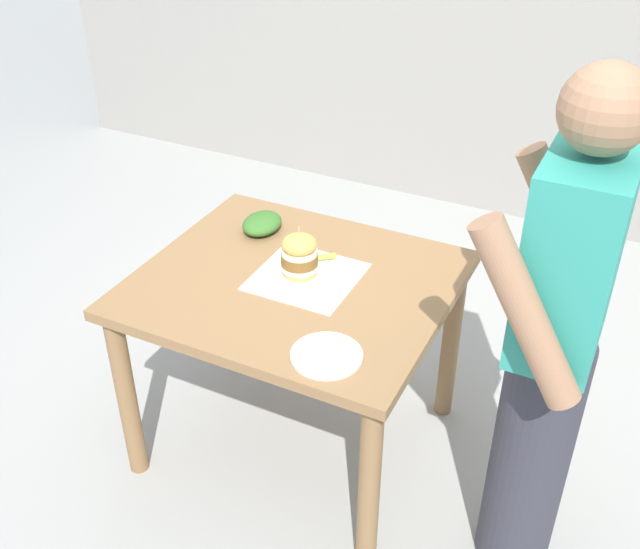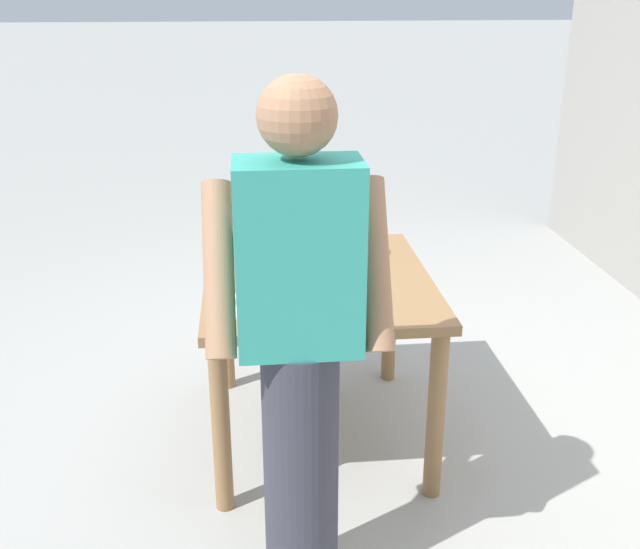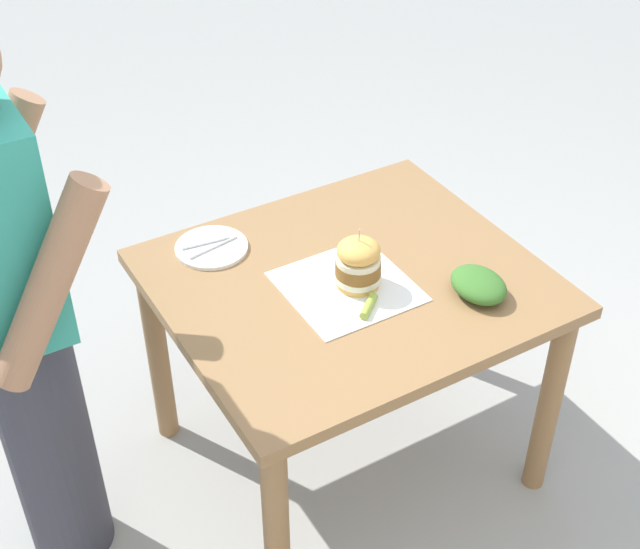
# 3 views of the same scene
# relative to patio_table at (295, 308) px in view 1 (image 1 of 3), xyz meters

# --- Properties ---
(ground_plane) EXTENTS (80.00, 80.00, 0.00)m
(ground_plane) POSITION_rel_patio_table_xyz_m (0.00, 0.00, -0.64)
(ground_plane) COLOR #9E9E99
(patio_table) EXTENTS (0.94, 1.07, 0.76)m
(patio_table) POSITION_rel_patio_table_xyz_m (0.00, 0.00, 0.00)
(patio_table) COLOR olive
(patio_table) RESTS_ON ground
(serving_paper) EXTENTS (0.35, 0.35, 0.00)m
(serving_paper) POSITION_rel_patio_table_xyz_m (-0.03, 0.03, 0.12)
(serving_paper) COLOR white
(serving_paper) RESTS_ON patio_table
(sandwich) EXTENTS (0.13, 0.13, 0.19)m
(sandwich) POSITION_rel_patio_table_xyz_m (-0.04, 0.00, 0.20)
(sandwich) COLOR gold
(sandwich) RESTS_ON serving_paper
(pickle_spear) EXTENTS (0.08, 0.09, 0.02)m
(pickle_spear) POSITION_rel_patio_table_xyz_m (-0.15, 0.03, 0.14)
(pickle_spear) COLOR #8EA83D
(pickle_spear) RESTS_ON serving_paper
(side_plate_with_forks) EXTENTS (0.22, 0.22, 0.02)m
(side_plate_with_forks) POSITION_rel_patio_table_xyz_m (0.33, 0.28, 0.13)
(side_plate_with_forks) COLOR white
(side_plate_with_forks) RESTS_ON patio_table
(side_salad) EXTENTS (0.18, 0.14, 0.07)m
(side_salad) POSITION_rel_patio_table_xyz_m (-0.25, -0.27, 0.15)
(side_salad) COLOR #386B28
(side_salad) RESTS_ON patio_table
(diner_across_table) EXTENTS (0.55, 0.35, 1.69)m
(diner_across_table) POSITION_rel_patio_table_xyz_m (0.14, 0.90, 0.24)
(diner_across_table) COLOR #33333D
(diner_across_table) RESTS_ON ground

